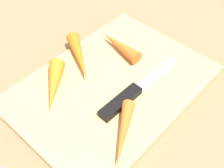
{
  "coord_description": "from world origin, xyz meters",
  "views": [
    {
      "loc": [
        0.27,
        0.25,
        0.42
      ],
      "look_at": [
        0.0,
        0.0,
        0.01
      ],
      "focal_mm": 47.84,
      "sensor_mm": 36.0,
      "label": 1
    }
  ],
  "objects_px": {
    "carrot_longest": "(80,56)",
    "carrot_long": "(123,133)",
    "knife": "(126,98)",
    "carrot_shortest": "(119,45)",
    "carrot_short": "(54,85)",
    "cutting_board": "(112,86)"
  },
  "relations": [
    {
      "from": "carrot_longest",
      "to": "carrot_long",
      "type": "distance_m",
      "value": 0.19
    },
    {
      "from": "knife",
      "to": "carrot_shortest",
      "type": "bearing_deg",
      "value": 47.79
    },
    {
      "from": "knife",
      "to": "carrot_shortest",
      "type": "distance_m",
      "value": 0.13
    },
    {
      "from": "carrot_short",
      "to": "carrot_long",
      "type": "xyz_separation_m",
      "value": [
        -0.01,
        0.15,
        -0.0
      ]
    },
    {
      "from": "knife",
      "to": "carrot_longest",
      "type": "xyz_separation_m",
      "value": [
        -0.01,
        -0.13,
        0.01
      ]
    },
    {
      "from": "carrot_long",
      "to": "carrot_short",
      "type": "bearing_deg",
      "value": -118.17
    },
    {
      "from": "carrot_shortest",
      "to": "carrot_longest",
      "type": "height_order",
      "value": "same"
    },
    {
      "from": "carrot_long",
      "to": "carrot_shortest",
      "type": "bearing_deg",
      "value": -168.77
    },
    {
      "from": "carrot_short",
      "to": "carrot_long",
      "type": "height_order",
      "value": "carrot_short"
    },
    {
      "from": "cutting_board",
      "to": "carrot_short",
      "type": "xyz_separation_m",
      "value": [
        0.08,
        -0.06,
        0.02
      ]
    },
    {
      "from": "knife",
      "to": "carrot_longest",
      "type": "distance_m",
      "value": 0.13
    },
    {
      "from": "knife",
      "to": "carrot_shortest",
      "type": "xyz_separation_m",
      "value": [
        -0.09,
        -0.09,
        0.01
      ]
    },
    {
      "from": "cutting_board",
      "to": "carrot_long",
      "type": "distance_m",
      "value": 0.12
    },
    {
      "from": "carrot_short",
      "to": "carrot_shortest",
      "type": "xyz_separation_m",
      "value": [
        -0.16,
        0.01,
        -0.0
      ]
    },
    {
      "from": "carrot_short",
      "to": "carrot_long",
      "type": "relative_size",
      "value": 0.89
    },
    {
      "from": "cutting_board",
      "to": "carrot_longest",
      "type": "height_order",
      "value": "carrot_longest"
    },
    {
      "from": "cutting_board",
      "to": "carrot_long",
      "type": "xyz_separation_m",
      "value": [
        0.07,
        0.09,
        0.02
      ]
    },
    {
      "from": "cutting_board",
      "to": "carrot_longest",
      "type": "xyz_separation_m",
      "value": [
        -0.0,
        -0.09,
        0.02
      ]
    },
    {
      "from": "cutting_board",
      "to": "carrot_shortest",
      "type": "height_order",
      "value": "carrot_shortest"
    },
    {
      "from": "carrot_long",
      "to": "cutting_board",
      "type": "bearing_deg",
      "value": -160.8
    },
    {
      "from": "carrot_longest",
      "to": "carrot_short",
      "type": "bearing_deg",
      "value": -45.17
    },
    {
      "from": "knife",
      "to": "carrot_short",
      "type": "relative_size",
      "value": 1.88
    }
  ]
}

